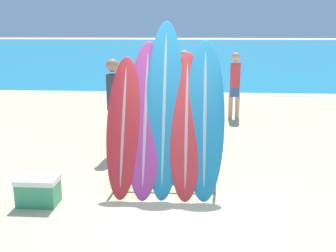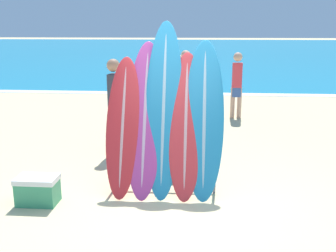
% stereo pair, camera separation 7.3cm
% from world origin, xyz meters
% --- Properties ---
extents(ground_plane, '(160.00, 160.00, 0.00)m').
position_xyz_m(ground_plane, '(0.00, 0.00, 0.00)').
color(ground_plane, beige).
extents(ocean_water, '(120.00, 60.00, 0.01)m').
position_xyz_m(ocean_water, '(0.00, 38.34, 0.00)').
color(ocean_water, teal).
rests_on(ocean_water, ground_plane).
extents(surfboard_rack, '(1.54, 0.04, 0.79)m').
position_xyz_m(surfboard_rack, '(-0.24, 0.31, 0.43)').
color(surfboard_rack, slate).
rests_on(surfboard_rack, ground_plane).
extents(surfboard_slot_0, '(0.50, 0.96, 1.97)m').
position_xyz_m(surfboard_slot_0, '(-0.84, 0.37, 0.98)').
color(surfboard_slot_0, red).
rests_on(surfboard_slot_0, ground_plane).
extents(surfboard_slot_1, '(0.55, 1.07, 2.19)m').
position_xyz_m(surfboard_slot_1, '(-0.52, 0.44, 1.09)').
color(surfboard_slot_1, '#B23D8E').
rests_on(surfboard_slot_1, ground_plane).
extents(surfboard_slot_2, '(0.55, 1.11, 2.49)m').
position_xyz_m(surfboard_slot_2, '(-0.25, 0.49, 1.24)').
color(surfboard_slot_2, teal).
rests_on(surfboard_slot_2, ground_plane).
extents(surfboard_slot_3, '(0.52, 0.99, 2.04)m').
position_xyz_m(surfboard_slot_3, '(0.08, 0.39, 1.02)').
color(surfboard_slot_3, red).
rests_on(surfboard_slot_3, ground_plane).
extents(surfboard_slot_4, '(0.57, 1.00, 2.22)m').
position_xyz_m(surfboard_slot_4, '(0.34, 0.42, 1.11)').
color(surfboard_slot_4, teal).
rests_on(surfboard_slot_4, ground_plane).
extents(person_near_water, '(0.24, 0.30, 1.81)m').
position_xyz_m(person_near_water, '(-1.35, 2.14, 0.99)').
color(person_near_water, '#A87A5B').
rests_on(person_near_water, ground_plane).
extents(person_mid_beach, '(0.29, 0.23, 1.74)m').
position_xyz_m(person_mid_beach, '(1.24, 5.30, 0.95)').
color(person_mid_beach, tan).
rests_on(person_mid_beach, ground_plane).
extents(person_far_left, '(0.27, 0.31, 1.80)m').
position_xyz_m(person_far_left, '(-0.11, 5.15, 0.98)').
color(person_far_left, tan).
rests_on(person_far_left, ground_plane).
extents(person_far_right, '(0.25, 0.26, 1.55)m').
position_xyz_m(person_far_right, '(-0.32, 6.94, 0.84)').
color(person_far_right, beige).
rests_on(person_far_right, ground_plane).
extents(cooler_box, '(0.56, 0.35, 0.39)m').
position_xyz_m(cooler_box, '(-1.94, -0.23, 0.20)').
color(cooler_box, '#389366').
rests_on(cooler_box, ground_plane).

